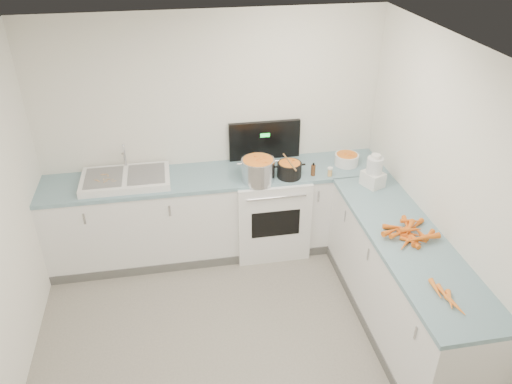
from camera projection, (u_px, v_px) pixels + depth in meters
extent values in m
cube|color=white|center=(218.00, 215.00, 5.32)|extent=(3.50, 0.60, 0.90)
cube|color=#7AA0AD|center=(217.00, 176.00, 5.08)|extent=(3.50, 0.62, 0.04)
cube|color=white|center=(401.00, 285.00, 4.36)|extent=(0.60, 2.20, 0.90)
cube|color=#7AA0AD|center=(410.00, 241.00, 4.12)|extent=(0.62, 2.20, 0.04)
cube|color=white|center=(269.00, 211.00, 5.39)|extent=(0.76, 0.65, 0.90)
cube|color=black|center=(265.00, 140.00, 5.28)|extent=(0.76, 0.05, 0.42)
cube|color=white|center=(126.00, 179.00, 4.92)|extent=(0.86, 0.52, 0.07)
cube|color=slate|center=(104.00, 177.00, 4.87)|extent=(0.36, 0.42, 0.01)
cube|color=slate|center=(146.00, 174.00, 4.93)|extent=(0.36, 0.42, 0.01)
cylinder|color=silver|center=(125.00, 155.00, 5.03)|extent=(0.03, 0.03, 0.24)
cylinder|color=silver|center=(258.00, 171.00, 4.93)|extent=(0.42, 0.42, 0.24)
cylinder|color=black|center=(289.00, 171.00, 5.00)|extent=(0.32, 0.32, 0.17)
cylinder|color=#AD7A47|center=(290.00, 162.00, 4.95)|extent=(0.05, 0.37, 0.02)
cylinder|color=white|center=(347.00, 159.00, 5.23)|extent=(0.31, 0.31, 0.12)
cylinder|color=#593319|center=(313.00, 170.00, 5.03)|extent=(0.05, 0.05, 0.11)
cylinder|color=#E5B266|center=(330.00, 172.00, 5.03)|extent=(0.04, 0.04, 0.08)
cube|color=white|center=(373.00, 179.00, 4.84)|extent=(0.23, 0.25, 0.15)
cylinder|color=silver|center=(375.00, 165.00, 4.77)|extent=(0.15, 0.15, 0.15)
cylinder|color=white|center=(376.00, 156.00, 4.72)|extent=(0.09, 0.09, 0.04)
cone|color=orange|center=(408.00, 234.00, 4.14)|extent=(0.14, 0.17, 0.04)
cone|color=orange|center=(406.00, 230.00, 4.18)|extent=(0.14, 0.21, 0.05)
cone|color=orange|center=(417.00, 225.00, 4.26)|extent=(0.18, 0.15, 0.05)
cone|color=orange|center=(409.00, 234.00, 4.14)|extent=(0.08, 0.21, 0.05)
cone|color=orange|center=(397.00, 228.00, 4.21)|extent=(0.21, 0.14, 0.04)
cone|color=orange|center=(410.00, 241.00, 4.07)|extent=(0.15, 0.14, 0.04)
cone|color=orange|center=(414.00, 238.00, 4.08)|extent=(0.20, 0.18, 0.05)
cone|color=orange|center=(406.00, 243.00, 4.03)|extent=(0.18, 0.17, 0.04)
cone|color=orange|center=(413.00, 239.00, 4.08)|extent=(0.10, 0.18, 0.04)
cone|color=orange|center=(410.00, 234.00, 4.14)|extent=(0.18, 0.11, 0.04)
cone|color=orange|center=(408.00, 224.00, 4.26)|extent=(0.12, 0.17, 0.04)
cone|color=orange|center=(413.00, 242.00, 4.05)|extent=(0.07, 0.17, 0.04)
cone|color=orange|center=(410.00, 234.00, 4.13)|extent=(0.06, 0.17, 0.05)
cone|color=orange|center=(420.00, 233.00, 4.15)|extent=(0.06, 0.20, 0.05)
cone|color=orange|center=(411.00, 221.00, 4.25)|extent=(0.19, 0.08, 0.04)
cone|color=orange|center=(409.00, 228.00, 4.16)|extent=(0.17, 0.20, 0.05)
cone|color=orange|center=(417.00, 239.00, 4.01)|extent=(0.20, 0.07, 0.04)
cone|color=orange|center=(398.00, 234.00, 4.10)|extent=(0.18, 0.10, 0.05)
cone|color=orange|center=(406.00, 224.00, 4.24)|extent=(0.09, 0.20, 0.04)
cone|color=orange|center=(393.00, 227.00, 4.18)|extent=(0.17, 0.08, 0.04)
cone|color=orange|center=(410.00, 230.00, 4.11)|extent=(0.19, 0.06, 0.05)
cone|color=orange|center=(390.00, 232.00, 4.12)|extent=(0.17, 0.11, 0.05)
cone|color=orange|center=(427.00, 237.00, 4.06)|extent=(0.22, 0.07, 0.05)
cone|color=orange|center=(428.00, 235.00, 4.07)|extent=(0.16, 0.14, 0.04)
cone|color=orange|center=(456.00, 305.00, 3.42)|extent=(0.08, 0.20, 0.04)
cone|color=orange|center=(450.00, 300.00, 3.47)|extent=(0.10, 0.18, 0.04)
cone|color=orange|center=(444.00, 294.00, 3.52)|extent=(0.04, 0.18, 0.04)
cone|color=orange|center=(436.00, 289.00, 3.57)|extent=(0.06, 0.20, 0.04)
cube|color=tan|center=(108.00, 176.00, 4.88)|extent=(0.01, 0.04, 0.00)
cube|color=tan|center=(103.00, 175.00, 4.90)|extent=(0.05, 0.02, 0.00)
cube|color=tan|center=(114.00, 181.00, 4.80)|extent=(0.04, 0.02, 0.00)
cube|color=tan|center=(104.00, 179.00, 4.83)|extent=(0.02, 0.04, 0.00)
cube|color=tan|center=(110.00, 171.00, 4.97)|extent=(0.01, 0.04, 0.00)
cube|color=tan|center=(112.00, 180.00, 4.82)|extent=(0.02, 0.03, 0.00)
cube|color=tan|center=(95.00, 177.00, 4.87)|extent=(0.02, 0.03, 0.00)
cube|color=tan|center=(108.00, 179.00, 4.83)|extent=(0.04, 0.01, 0.00)
cube|color=tan|center=(98.00, 181.00, 4.80)|extent=(0.03, 0.04, 0.00)
cube|color=tan|center=(96.00, 180.00, 4.80)|extent=(0.04, 0.03, 0.00)
cube|color=tan|center=(98.00, 181.00, 4.80)|extent=(0.04, 0.05, 0.00)
cube|color=tan|center=(106.00, 174.00, 4.91)|extent=(0.04, 0.01, 0.00)
cube|color=tan|center=(105.00, 181.00, 4.79)|extent=(0.04, 0.04, 0.00)
cube|color=tan|center=(103.00, 175.00, 4.90)|extent=(0.02, 0.03, 0.00)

